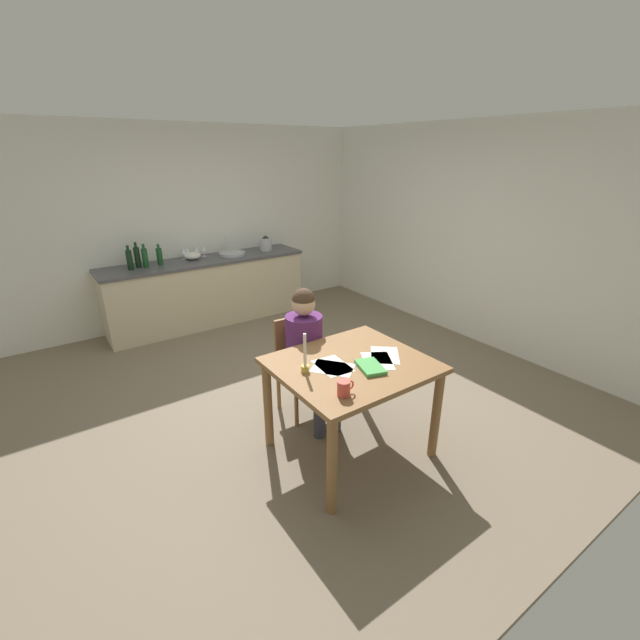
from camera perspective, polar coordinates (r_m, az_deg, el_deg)
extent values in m
cube|color=#7A6B56|center=(4.34, -3.66, -9.50)|extent=(5.20, 5.20, 0.04)
cube|color=silver|center=(6.16, -17.01, 12.21)|extent=(5.20, 0.12, 2.60)
cube|color=silver|center=(5.59, 19.80, 10.97)|extent=(0.12, 5.20, 2.60)
cube|color=beige|center=(6.03, -15.00, 3.67)|extent=(2.67, 0.60, 0.86)
cube|color=#4C4C51|center=(5.91, -15.42, 7.82)|extent=(2.71, 0.64, 0.04)
cube|color=olive|center=(3.14, 4.35, -6.13)|extent=(1.11, 0.98, 0.04)
cylinder|color=olive|center=(2.83, 1.65, -19.30)|extent=(0.07, 0.07, 0.74)
cylinder|color=olive|center=(3.40, 15.51, -12.33)|extent=(0.07, 0.07, 0.74)
cylinder|color=olive|center=(3.42, -7.09, -11.38)|extent=(0.07, 0.07, 0.74)
cylinder|color=olive|center=(3.90, 5.88, -6.82)|extent=(0.07, 0.07, 0.74)
cube|color=olive|center=(3.76, -2.30, -6.30)|extent=(0.42, 0.42, 0.04)
cube|color=olive|center=(3.81, -3.73, -2.39)|extent=(0.36, 0.05, 0.40)
cylinder|color=olive|center=(3.68, -3.23, -11.26)|extent=(0.04, 0.04, 0.45)
cylinder|color=olive|center=(3.83, 1.28, -9.80)|extent=(0.04, 0.04, 0.45)
cylinder|color=olive|center=(3.94, -5.66, -8.93)|extent=(0.04, 0.04, 0.45)
cylinder|color=olive|center=(4.08, -1.36, -7.67)|extent=(0.04, 0.04, 0.45)
cylinder|color=#592666|center=(3.64, -2.18, -3.13)|extent=(0.34, 0.34, 0.50)
sphere|color=#D8AD8C|center=(3.50, -2.27, 2.22)|extent=(0.20, 0.20, 0.20)
sphere|color=#473323|center=(3.49, -2.28, 2.84)|extent=(0.19, 0.19, 0.19)
cylinder|color=#383847|center=(3.57, -1.71, -8.15)|extent=(0.15, 0.39, 0.13)
cylinder|color=#383847|center=(3.56, -0.07, -12.59)|extent=(0.10, 0.10, 0.45)
cylinder|color=#383847|center=(3.65, 0.48, -7.48)|extent=(0.15, 0.39, 0.13)
cylinder|color=#383847|center=(3.63, 2.12, -11.82)|extent=(0.10, 0.10, 0.45)
cylinder|color=#D84C3F|center=(2.71, 3.24, -9.25)|extent=(0.09, 0.09, 0.10)
torus|color=#D84C3F|center=(2.74, 4.04, -8.85)|extent=(0.07, 0.01, 0.07)
cylinder|color=gold|center=(2.99, -2.03, -6.64)|extent=(0.06, 0.06, 0.05)
cylinder|color=white|center=(2.92, -2.07, -4.09)|extent=(0.02, 0.02, 0.25)
cube|color=#4BA850|center=(3.06, 6.87, -6.37)|extent=(0.22, 0.28, 0.03)
cube|color=white|center=(3.27, 8.81, -4.74)|extent=(0.35, 0.36, 0.00)
cube|color=white|center=(3.05, 1.75, -6.54)|extent=(0.35, 0.36, 0.00)
cube|color=white|center=(3.18, 7.82, -5.53)|extent=(0.33, 0.36, 0.00)
cube|color=white|center=(3.08, 1.75, -6.26)|extent=(0.24, 0.32, 0.00)
cylinder|color=#B2B7BC|center=(6.04, -11.87, 8.82)|extent=(0.36, 0.36, 0.04)
cylinder|color=silver|center=(6.16, -12.56, 9.98)|extent=(0.02, 0.02, 0.24)
cylinder|color=black|center=(5.64, -24.49, 7.45)|extent=(0.07, 0.07, 0.24)
cylinder|color=black|center=(5.61, -24.73, 8.91)|extent=(0.03, 0.03, 0.06)
cylinder|color=black|center=(5.71, -23.60, 7.81)|extent=(0.07, 0.07, 0.25)
cylinder|color=black|center=(5.68, -23.84, 9.34)|extent=(0.03, 0.03, 0.06)
cylinder|color=#194C23|center=(5.67, -22.70, 7.78)|extent=(0.07, 0.07, 0.23)
cylinder|color=#194C23|center=(5.64, -22.92, 9.22)|extent=(0.03, 0.03, 0.06)
cylinder|color=#194C23|center=(5.75, -20.99, 8.07)|extent=(0.07, 0.07, 0.21)
cylinder|color=#194C23|center=(5.73, -21.17, 9.34)|extent=(0.03, 0.03, 0.05)
ellipsoid|color=white|center=(5.92, -16.95, 8.37)|extent=(0.22, 0.22, 0.10)
cylinder|color=#B7BABF|center=(6.25, -7.38, 10.19)|extent=(0.18, 0.18, 0.18)
cone|color=#262628|center=(6.23, -7.43, 11.18)|extent=(0.11, 0.11, 0.04)
cylinder|color=silver|center=(6.06, -15.47, 8.37)|extent=(0.06, 0.06, 0.00)
cylinder|color=silver|center=(6.05, -15.50, 8.71)|extent=(0.01, 0.01, 0.07)
cone|color=silver|center=(6.03, -15.57, 9.40)|extent=(0.07, 0.07, 0.08)
cylinder|color=silver|center=(6.03, -16.34, 8.21)|extent=(0.06, 0.06, 0.00)
cylinder|color=silver|center=(6.02, -16.38, 8.55)|extent=(0.01, 0.01, 0.07)
cone|color=silver|center=(6.00, -16.46, 9.24)|extent=(0.07, 0.07, 0.08)
cylinder|color=silver|center=(5.99, -17.51, 7.99)|extent=(0.06, 0.06, 0.00)
cylinder|color=silver|center=(5.98, -17.55, 8.34)|extent=(0.01, 0.01, 0.07)
cone|color=silver|center=(5.96, -17.63, 9.04)|extent=(0.07, 0.07, 0.08)
cylinder|color=silver|center=(5.97, -17.96, 7.91)|extent=(0.06, 0.06, 0.00)
cylinder|color=silver|center=(5.97, -18.00, 8.26)|extent=(0.01, 0.01, 0.07)
cone|color=silver|center=(5.95, -18.08, 8.96)|extent=(0.07, 0.07, 0.08)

